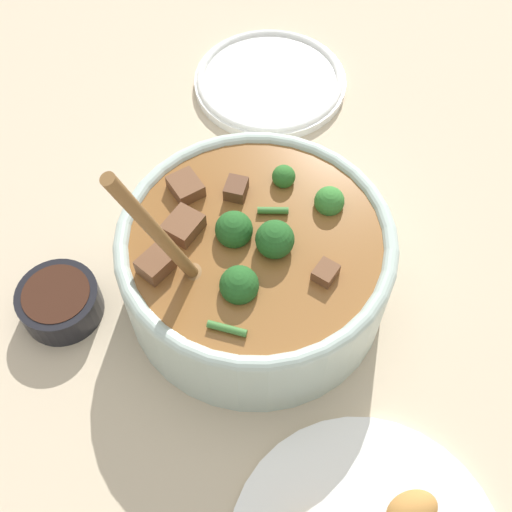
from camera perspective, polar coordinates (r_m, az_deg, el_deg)
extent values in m
plane|color=#C6B293|center=(0.72, 0.00, -3.07)|extent=(4.00, 4.00, 0.00)
cylinder|color=#B2C6BC|center=(0.67, 0.00, -0.93)|extent=(0.28, 0.28, 0.10)
torus|color=#B2C6BC|center=(0.63, 0.00, 1.49)|extent=(0.28, 0.28, 0.02)
cylinder|color=brown|center=(0.66, 0.00, -0.04)|extent=(0.26, 0.26, 0.07)
sphere|color=#387F33|center=(0.65, 6.53, 4.86)|extent=(0.03, 0.03, 0.03)
cylinder|color=#6B9956|center=(0.67, 6.35, 3.70)|extent=(0.01, 0.01, 0.01)
sphere|color=#235B23|center=(0.59, -1.51, -2.60)|extent=(0.04, 0.04, 0.04)
cylinder|color=#6B9956|center=(0.62, -1.45, -3.86)|extent=(0.01, 0.01, 0.02)
sphere|color=#2D6B28|center=(0.67, 2.48, 7.08)|extent=(0.02, 0.02, 0.02)
cylinder|color=#6B9956|center=(0.68, 2.42, 6.13)|extent=(0.01, 0.01, 0.01)
sphere|color=#235B23|center=(0.61, 1.68, 1.49)|extent=(0.04, 0.04, 0.04)
cylinder|color=#6B9956|center=(0.63, 1.62, 0.09)|extent=(0.01, 0.01, 0.02)
sphere|color=#235B23|center=(0.62, -1.97, 2.36)|extent=(0.04, 0.04, 0.04)
cylinder|color=#6B9956|center=(0.65, -1.90, 0.99)|extent=(0.01, 0.01, 0.02)
cube|color=brown|center=(0.66, -1.78, 5.92)|extent=(0.03, 0.03, 0.02)
cube|color=brown|center=(0.61, 6.18, -1.58)|extent=(0.03, 0.03, 0.02)
cube|color=brown|center=(0.64, -6.44, 2.42)|extent=(0.05, 0.05, 0.03)
cube|color=brown|center=(0.61, -8.92, -0.86)|extent=(0.04, 0.04, 0.02)
cube|color=brown|center=(0.66, -6.23, 5.89)|extent=(0.04, 0.04, 0.03)
cylinder|color=#3D7533|center=(0.64, 1.52, 4.07)|extent=(0.01, 0.03, 0.01)
cylinder|color=#3D7533|center=(0.57, -2.59, -6.46)|extent=(0.02, 0.04, 0.01)
ellipsoid|color=brown|center=(0.61, -5.54, -1.63)|extent=(0.04, 0.03, 0.01)
cylinder|color=brown|center=(0.54, -8.77, 1.96)|extent=(0.04, 0.06, 0.18)
cylinder|color=black|center=(0.72, -17.01, -3.96)|extent=(0.09, 0.09, 0.04)
cylinder|color=#381E14|center=(0.71, -17.28, -3.44)|extent=(0.07, 0.07, 0.01)
cylinder|color=white|center=(0.92, 1.25, 15.18)|extent=(0.21, 0.21, 0.01)
torus|color=white|center=(0.91, 1.25, 15.46)|extent=(0.20, 0.20, 0.01)
ellipsoid|color=#BC7F3D|center=(0.62, 13.70, -21.13)|extent=(0.05, 0.06, 0.03)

